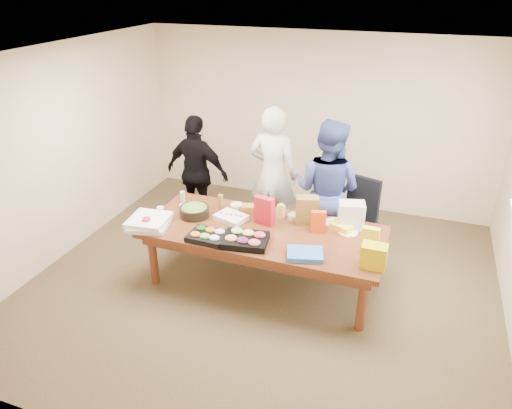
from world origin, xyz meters
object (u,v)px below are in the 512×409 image
at_px(person_center, 273,174).
at_px(person_right, 327,190).
at_px(sheet_cake, 231,217).
at_px(conference_table, 263,257).
at_px(salad_bowl, 194,211).
at_px(office_chair, 359,225).

distance_m(person_center, person_right, 0.83).
bearing_deg(sheet_cake, conference_table, 5.69).
relative_size(person_right, salad_bowl, 5.16).
height_order(conference_table, person_center, person_center).
bearing_deg(sheet_cake, person_right, 57.47).
distance_m(office_chair, sheet_cake, 1.66).
bearing_deg(conference_table, office_chair, 42.40).
relative_size(conference_table, sheet_cake, 7.77).
distance_m(conference_table, sheet_cake, 0.61).
distance_m(conference_table, office_chair, 1.34).
bearing_deg(sheet_cake, person_center, 97.38).
distance_m(person_center, salad_bowl, 1.30).
distance_m(sheet_cake, salad_bowl, 0.47).
bearing_deg(person_right, person_center, -4.64).
relative_size(office_chair, sheet_cake, 2.94).
height_order(office_chair, person_center, person_center).
bearing_deg(salad_bowl, person_center, 59.58).
bearing_deg(person_center, salad_bowl, 63.66).
height_order(conference_table, salad_bowl, salad_bowl).
height_order(conference_table, office_chair, office_chair).
bearing_deg(person_center, sheet_cake, 83.90).
bearing_deg(sheet_cake, office_chair, 46.87).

